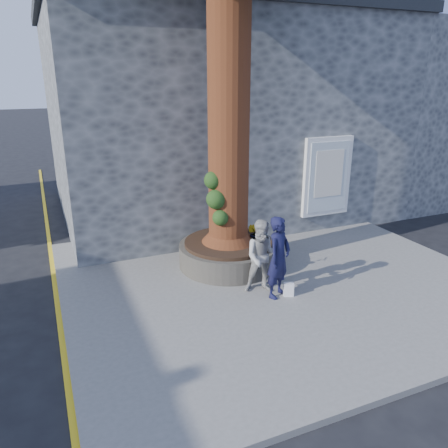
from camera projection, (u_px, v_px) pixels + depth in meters
name	position (u px, v px, depth m)	size (l,w,h in m)	color
ground	(232.00, 316.00, 8.36)	(120.00, 120.00, 0.00)	black
pavement	(275.00, 279.00, 9.77)	(9.00, 8.00, 0.12)	slate
yellow_line	(60.00, 324.00, 8.10)	(0.10, 30.00, 0.01)	yellow
stone_shop	(213.00, 114.00, 14.52)	(10.30, 8.30, 6.30)	#45484A
neighbour_shop	(397.00, 111.00, 17.55)	(6.00, 8.00, 6.00)	#45484A
planter	(228.00, 253.00, 10.26)	(2.30, 2.30, 0.60)	black
man	(279.00, 257.00, 8.64)	(0.61, 0.40, 1.68)	#131334
woman	(263.00, 257.00, 8.85)	(0.75, 0.59, 1.55)	#ADABA6
shopping_bag	(289.00, 289.00, 8.85)	(0.20, 0.12, 0.28)	white
plant_a	(266.00, 242.00, 9.55)	(0.21, 0.14, 0.40)	gray
plant_b	(253.00, 234.00, 10.05)	(0.22, 0.21, 0.40)	gray
plant_c	(222.00, 233.00, 10.09)	(0.21, 0.21, 0.38)	gray
plant_d	(260.00, 229.00, 10.47)	(0.30, 0.26, 0.33)	gray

